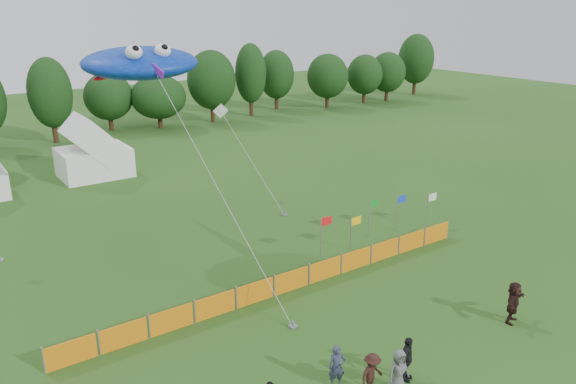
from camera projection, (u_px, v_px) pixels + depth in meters
ground at (381, 368)px, 20.72m from camera, size 160.00×160.00×0.00m
treeline at (76, 96)px, 55.22m from camera, size 104.57×8.78×8.36m
tent_right at (93, 153)px, 43.23m from camera, size 5.18×4.14×3.66m
barrier_fence at (291, 281)px, 26.17m from camera, size 21.90×0.06×1.00m
flag_row at (377, 216)px, 31.63m from camera, size 8.73×0.84×2.23m
spectator_a at (337, 367)px, 19.45m from camera, size 0.70×0.60×1.61m
spectator_c at (372, 375)px, 19.05m from camera, size 1.11×0.74×1.61m
spectator_d at (407, 359)px, 19.80m from camera, size 1.08×0.84×1.71m
spectator_e at (398, 371)px, 19.19m from camera, size 0.87×0.63×1.64m
spectator_f at (513, 302)px, 23.43m from camera, size 1.79×1.12×1.84m
stingray_kite at (138, 63)px, 30.00m from camera, size 7.35×21.06×10.91m
small_kite_white at (240, 142)px, 37.77m from camera, size 1.35×7.12×6.29m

